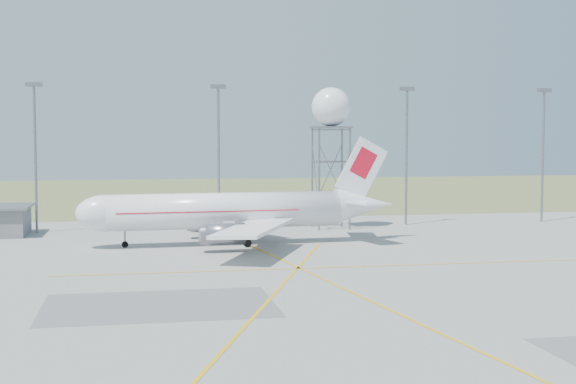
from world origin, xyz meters
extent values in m
plane|color=#9D9D98|center=(0.00, 0.00, 0.00)|extent=(400.00, 400.00, 0.00)
cube|color=#5B6E3C|center=(0.00, 140.00, 0.01)|extent=(400.00, 120.00, 0.03)
cylinder|color=slate|center=(-35.00, 66.00, 10.00)|extent=(0.36, 0.36, 20.00)
cube|color=slate|center=(-35.00, 66.00, 20.20)|extent=(2.20, 0.50, 0.60)
cylinder|color=slate|center=(-10.00, 66.00, 10.00)|extent=(0.36, 0.36, 20.00)
cube|color=slate|center=(-10.00, 66.00, 20.20)|extent=(2.20, 0.50, 0.60)
cylinder|color=slate|center=(18.00, 66.00, 10.00)|extent=(0.36, 0.36, 20.00)
cube|color=slate|center=(18.00, 66.00, 20.20)|extent=(2.20, 0.50, 0.60)
cylinder|color=slate|center=(40.00, 66.00, 10.00)|extent=(0.36, 0.36, 20.00)
cube|color=slate|center=(40.00, 66.00, 20.20)|extent=(2.20, 0.50, 0.60)
cylinder|color=white|center=(-10.99, 49.23, 4.15)|extent=(28.57, 5.72, 4.37)
ellipsoid|color=white|center=(-25.17, 48.55, 4.15)|extent=(7.19, 4.70, 4.37)
cube|color=black|center=(-26.48, 48.49, 4.81)|extent=(1.77, 2.48, 1.07)
cone|color=white|center=(6.46, 50.06, 4.48)|extent=(6.75, 4.68, 4.37)
cube|color=white|center=(6.46, 50.06, 9.06)|extent=(7.00, 0.66, 8.22)
cube|color=red|center=(6.68, 50.07, 9.83)|extent=(3.78, 0.55, 4.21)
cube|color=white|center=(5.75, 53.53, 5.02)|extent=(3.78, 6.17, 0.20)
cube|color=white|center=(6.09, 46.55, 5.02)|extent=(3.78, 6.17, 0.20)
cube|color=white|center=(-9.82, 59.12, 3.06)|extent=(13.00, 17.84, 0.39)
cube|color=white|center=(-8.88, 39.49, 3.06)|extent=(11.72, 18.12, 0.39)
cylinder|color=slate|center=(-12.38, 55.50, 2.08)|extent=(4.70, 2.73, 2.51)
cylinder|color=slate|center=(-11.78, 42.85, 2.08)|extent=(4.70, 2.73, 2.51)
cube|color=red|center=(-13.17, 49.12, 4.26)|extent=(22.03, 5.45, 0.13)
cylinder|color=black|center=(-22.99, 48.66, 0.49)|extent=(0.80, 0.80, 0.98)
cube|color=black|center=(-8.81, 49.33, 0.49)|extent=(1.40, 6.60, 0.98)
cylinder|color=slate|center=(-8.81, 49.33, 0.98)|extent=(0.27, 0.27, 1.97)
cylinder|color=slate|center=(3.60, 61.35, 7.23)|extent=(0.27, 0.27, 14.46)
cylinder|color=slate|center=(8.05, 61.35, 7.23)|extent=(0.27, 0.27, 14.46)
cylinder|color=slate|center=(8.05, 65.79, 7.23)|extent=(0.27, 0.27, 14.46)
cylinder|color=slate|center=(3.60, 65.79, 7.23)|extent=(0.27, 0.27, 14.46)
cube|color=slate|center=(5.82, 63.57, 14.46)|extent=(5.05, 5.05, 0.28)
sphere|color=white|center=(5.82, 63.57, 17.35)|extent=(5.56, 5.56, 5.56)
camera|label=1|loc=(-21.75, -47.64, 13.22)|focal=50.00mm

